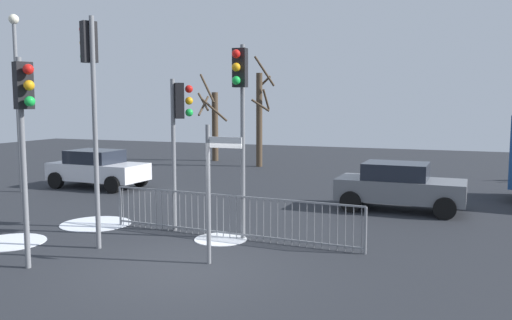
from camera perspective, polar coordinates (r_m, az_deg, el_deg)
The scene contains 15 objects.
ground_plane at distance 10.96m, azimuth -8.24°, elevation -11.40°, with size 60.00×60.00×0.00m, color #26282D.
traffic_light_mid_right at distance 12.47m, azimuth -1.69°, elevation 6.71°, with size 0.33×0.57×4.66m.
traffic_light_rear_left at distance 13.64m, azimuth -8.31°, elevation 4.28°, with size 0.49×0.44×3.90m.
traffic_light_foreground_left at distance 11.15m, azimuth -23.73°, elevation 4.46°, with size 0.54×0.38×4.18m.
traffic_light_mid_left at distance 12.42m, azimuth -17.41°, elevation 8.14°, with size 0.52×0.41×5.19m.
direction_sign_post at distance 10.74m, azimuth -4.87°, elevation -2.87°, with size 0.79×0.09×2.87m.
pedestrian_guard_railing at distance 12.98m, azimuth -2.85°, elevation -6.04°, with size 6.73×0.47×1.07m.
car_grey_near at distance 16.84m, azimuth 15.20°, elevation -2.68°, with size 3.84×2.01×1.47m.
car_white_far at distance 21.50m, azimuth -16.75°, elevation -0.84°, with size 3.86×2.03×1.47m.
street_lamp at distance 21.27m, azimuth -24.41°, elevation 7.48°, with size 0.36×0.36×6.48m.
bare_tree_left at distance 27.30m, azimuth 0.41°, elevation 4.73°, with size 1.20×1.39×5.63m.
bare_tree_centre at distance 30.17m, azimuth -4.60°, elevation 4.10°, with size 2.04×1.75×4.93m.
snow_patch_kerb at distance 12.97m, azimuth -3.85°, elevation -8.53°, with size 1.28×1.28×0.01m, color white.
snow_patch_island at distance 13.97m, azimuth -25.10°, elevation -8.03°, with size 1.68×1.68×0.01m, color white.
snow_patch_verge at distance 15.20m, azimuth -16.90°, elevation -6.60°, with size 1.90×1.90×0.01m, color white.
Camera 1 is at (5.17, -9.08, 3.30)m, focal length 37.05 mm.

